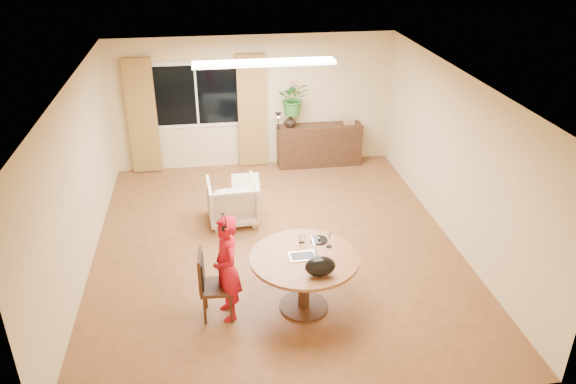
% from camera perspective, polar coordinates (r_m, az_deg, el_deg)
% --- Properties ---
extents(floor, '(6.50, 6.50, 0.00)m').
position_cam_1_polar(floor, '(8.73, -1.23, -5.53)').
color(floor, brown).
rests_on(floor, ground).
extents(ceiling, '(6.50, 6.50, 0.00)m').
position_cam_1_polar(ceiling, '(7.67, -1.42, 11.15)').
color(ceiling, white).
rests_on(ceiling, wall_back).
extents(wall_back, '(5.50, 0.00, 5.50)m').
position_cam_1_polar(wall_back, '(11.14, -3.49, 9.08)').
color(wall_back, beige).
rests_on(wall_back, floor).
extents(wall_left, '(0.00, 6.50, 6.50)m').
position_cam_1_polar(wall_left, '(8.27, -20.58, 0.96)').
color(wall_left, beige).
rests_on(wall_left, floor).
extents(wall_right, '(0.00, 6.50, 6.50)m').
position_cam_1_polar(wall_right, '(8.86, 16.65, 3.26)').
color(wall_right, beige).
rests_on(wall_right, floor).
extents(window, '(1.70, 0.03, 1.30)m').
position_cam_1_polar(window, '(11.03, -9.29, 9.69)').
color(window, white).
rests_on(window, wall_back).
extents(curtain_left, '(0.55, 0.08, 2.25)m').
position_cam_1_polar(curtain_left, '(11.13, -14.60, 7.41)').
color(curtain_left, brown).
rests_on(curtain_left, wall_back).
extents(curtain_right, '(0.55, 0.08, 2.25)m').
position_cam_1_polar(curtain_right, '(11.09, -3.68, 8.16)').
color(curtain_right, brown).
rests_on(curtain_right, wall_back).
extents(ceiling_panel, '(2.20, 0.35, 0.05)m').
position_cam_1_polar(ceiling_panel, '(8.83, -2.43, 12.97)').
color(ceiling_panel, white).
rests_on(ceiling_panel, ceiling).
extents(dining_table, '(1.38, 1.38, 0.79)m').
position_cam_1_polar(dining_table, '(7.14, 1.66, -7.68)').
color(dining_table, brown).
rests_on(dining_table, floor).
extents(dining_chair, '(0.47, 0.43, 0.93)m').
position_cam_1_polar(dining_chair, '(7.16, -7.20, -9.37)').
color(dining_chair, black).
rests_on(dining_chair, floor).
extents(child, '(0.58, 0.45, 1.41)m').
position_cam_1_polar(child, '(7.01, -6.25, -7.72)').
color(child, red).
rests_on(child, floor).
extents(laptop, '(0.35, 0.23, 0.23)m').
position_cam_1_polar(laptop, '(6.98, 1.48, -5.80)').
color(laptop, '#B7B7BC').
rests_on(laptop, dining_table).
extents(tumbler, '(0.09, 0.09, 0.11)m').
position_cam_1_polar(tumbler, '(7.31, 1.41, -4.75)').
color(tumbler, white).
rests_on(tumbler, dining_table).
extents(wine_glass, '(0.09, 0.09, 0.21)m').
position_cam_1_polar(wine_glass, '(7.20, 4.22, -4.87)').
color(wine_glass, white).
rests_on(wine_glass, dining_table).
extents(pot_lid, '(0.29, 0.29, 0.04)m').
position_cam_1_polar(pot_lid, '(7.36, 3.14, -4.84)').
color(pot_lid, white).
rests_on(pot_lid, dining_table).
extents(handbag, '(0.41, 0.29, 0.25)m').
position_cam_1_polar(handbag, '(6.65, 3.30, -7.56)').
color(handbag, black).
rests_on(handbag, dining_table).
extents(armchair, '(0.84, 0.86, 0.74)m').
position_cam_1_polar(armchair, '(9.29, -5.66, -0.91)').
color(armchair, '#BFB897').
rests_on(armchair, floor).
extents(throw, '(0.47, 0.57, 0.03)m').
position_cam_1_polar(throw, '(9.09, -4.33, 1.20)').
color(throw, beige).
rests_on(throw, armchair).
extents(sideboard, '(1.68, 0.41, 0.84)m').
position_cam_1_polar(sideboard, '(11.39, 3.20, 4.79)').
color(sideboard, black).
rests_on(sideboard, floor).
extents(vase, '(0.26, 0.26, 0.25)m').
position_cam_1_polar(vase, '(11.10, 0.20, 7.24)').
color(vase, black).
rests_on(vase, sideboard).
extents(bouquet, '(0.65, 0.58, 0.66)m').
position_cam_1_polar(bouquet, '(10.97, 0.59, 9.50)').
color(bouquet, '#396F29').
rests_on(bouquet, vase).
extents(book_stack, '(0.24, 0.20, 0.09)m').
position_cam_1_polar(book_stack, '(11.36, 6.22, 7.11)').
color(book_stack, '#956D4C').
rests_on(book_stack, sideboard).
extents(desk_lamp, '(0.16, 0.16, 0.34)m').
position_cam_1_polar(desk_lamp, '(11.00, -1.00, 7.31)').
color(desk_lamp, black).
rests_on(desk_lamp, sideboard).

